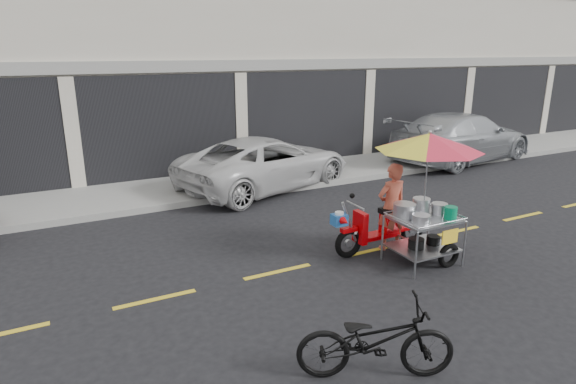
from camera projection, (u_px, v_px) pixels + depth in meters
name	position (u px, v px, depth m)	size (l,w,h in m)	color
ground	(376.00, 250.00, 8.81)	(90.00, 90.00, 0.00)	black
sidewalk	(256.00, 178.00, 13.48)	(45.00, 3.00, 0.15)	gray
shophouse_block	(268.00, 30.00, 17.87)	(36.00, 8.11, 10.40)	beige
centerline	(376.00, 250.00, 8.81)	(42.00, 0.10, 0.01)	gold
white_pickup	(266.00, 163.00, 12.61)	(2.24, 4.87, 1.35)	silver
silver_pickup	(462.00, 137.00, 15.62)	(2.23, 5.48, 1.59)	#B6BABE
near_bicycle	(375.00, 340.00, 5.28)	(0.61, 1.74, 0.92)	black
food_vendor_rig	(413.00, 178.00, 8.12)	(2.25, 1.81, 2.28)	black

